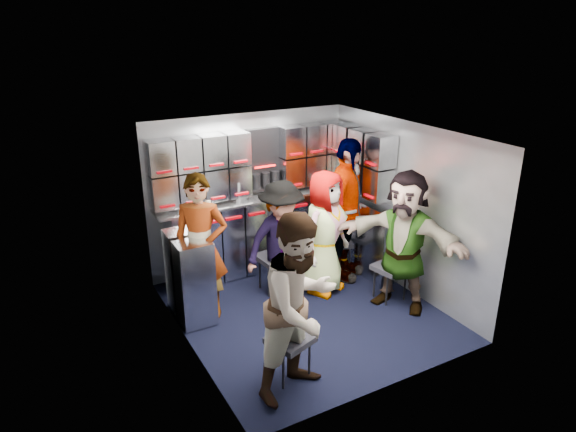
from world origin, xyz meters
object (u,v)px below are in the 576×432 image
jump_seat_mid_left (275,259)px  attendant_arc_d (346,210)px  jump_seat_mid_right (336,244)px  jump_seat_near_right (391,269)px  attendant_arc_a (300,306)px  attendant_arc_e (404,241)px  jump_seat_center (316,254)px  jump_seat_near_left (290,342)px  attendant_standing (201,248)px  attendant_arc_b (281,241)px  attendant_arc_c (325,233)px

jump_seat_mid_left → attendant_arc_d: attendant_arc_d is taller
jump_seat_mid_right → jump_seat_near_right: (0.15, -0.94, -0.00)m
attendant_arc_a → attendant_arc_e: (1.78, 0.72, -0.03)m
jump_seat_center → attendant_arc_a: bearing=-125.9°
attendant_arc_e → jump_seat_near_left: bearing=-102.0°
jump_seat_center → attendant_arc_e: bearing=-57.9°
jump_seat_mid_left → attendant_standing: size_ratio=0.28×
attendant_arc_b → attendant_standing: bearing=170.5°
jump_seat_center → attendant_arc_c: (0.00, -0.18, 0.35)m
jump_seat_near_left → attendant_arc_b: 1.60m
jump_seat_center → attendant_arc_a: (-1.20, -1.65, 0.44)m
attendant_arc_b → attendant_arc_e: 1.42m
attendant_arc_b → jump_seat_near_left: bearing=-121.1°
jump_seat_center → jump_seat_mid_left: bearing=167.8°
attendant_arc_c → jump_seat_mid_left: bearing=128.3°
jump_seat_near_left → jump_seat_mid_right: size_ratio=1.01×
attendant_arc_d → jump_seat_near_right: bearing=-113.6°
jump_seat_mid_right → attendant_arc_b: attendant_arc_b is taller
jump_seat_mid_right → attendant_arc_c: bearing=-140.1°
jump_seat_near_left → jump_seat_near_right: same height
jump_seat_center → attendant_standing: bearing=-179.9°
jump_seat_mid_right → attendant_arc_a: size_ratio=0.27×
jump_seat_mid_right → jump_seat_near_right: size_ratio=1.04×
jump_seat_mid_right → attendant_arc_e: bearing=-82.2°
jump_seat_near_right → attendant_standing: 2.27m
jump_seat_near_right → attendant_arc_b: (-1.12, 0.69, 0.35)m
jump_seat_center → jump_seat_near_right: 0.96m
jump_seat_near_right → attendant_arc_e: 0.47m
attendant_arc_a → attendant_arc_c: bearing=34.4°
attendant_standing → attendant_arc_a: size_ratio=0.97×
jump_seat_near_right → attendant_arc_d: (-0.15, 0.76, 0.54)m
jump_seat_mid_right → attendant_standing: size_ratio=0.28×
jump_seat_center → jump_seat_mid_right: jump_seat_center is taller
attendant_arc_c → attendant_arc_e: bearing=-74.9°
jump_seat_mid_left → jump_seat_near_left: bearing=-112.6°
attendant_arc_d → attendant_arc_a: bearing=-169.6°
jump_seat_near_right → jump_seat_center: bearing=127.9°
attendant_arc_c → jump_seat_near_right: bearing=-67.2°
jump_seat_near_right → attendant_arc_e: size_ratio=0.27×
jump_seat_mid_right → attendant_arc_d: (-0.00, -0.18, 0.54)m
jump_seat_near_left → attendant_arc_e: bearing=16.8°
jump_seat_mid_left → jump_seat_center: jump_seat_center is taller
jump_seat_mid_left → attendant_arc_a: size_ratio=0.27×
jump_seat_mid_right → attendant_standing: (-1.95, -0.19, 0.44)m
attendant_standing → attendant_arc_d: (1.95, 0.01, 0.09)m
attendant_arc_c → attendant_arc_d: attendant_arc_d is taller
jump_seat_mid_left → attendant_arc_c: attendant_arc_c is taller
jump_seat_near_right → attendant_arc_a: 2.05m
jump_seat_near_left → attendant_standing: size_ratio=0.28×
jump_seat_near_left → attendant_arc_c: bearing=47.2°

